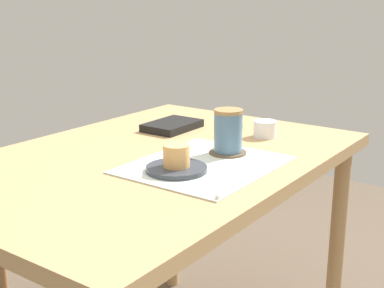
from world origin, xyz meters
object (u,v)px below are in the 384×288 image
dining_table (153,185)px  sugar_bowl (265,129)px  small_book (172,126)px  pastry_plate (177,169)px  pastry (176,156)px  coffee_mug (229,131)px

dining_table → sugar_bowl: sugar_bowl is taller
dining_table → small_book: (0.26, 0.13, 0.10)m
pastry_plate → pastry: bearing=0.0°
dining_table → small_book: size_ratio=6.35×
coffee_mug → small_book: (0.13, 0.29, -0.05)m
pastry → pastry_plate: bearing=180.0°
pastry_plate → small_book: small_book is taller
dining_table → coffee_mug: 0.25m
dining_table → coffee_mug: coffee_mug is taller
pastry_plate → sugar_bowl: size_ratio=2.13×
small_book → dining_table: bearing=-153.0°
small_book → pastry_plate: bearing=-141.3°
pastry → sugar_bowl: size_ratio=0.92×
pastry → sugar_bowl: pastry is taller
pastry_plate → pastry: (0.00, 0.00, 0.03)m
pastry_plate → sugar_bowl: 0.43m
coffee_mug → dining_table: bearing=127.8°
pastry_plate → sugar_bowl: bearing=-1.6°
dining_table → coffee_mug: bearing=-52.2°
coffee_mug → small_book: coffee_mug is taller
sugar_bowl → small_book: sugar_bowl is taller
coffee_mug → sugar_bowl: size_ratio=1.65×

